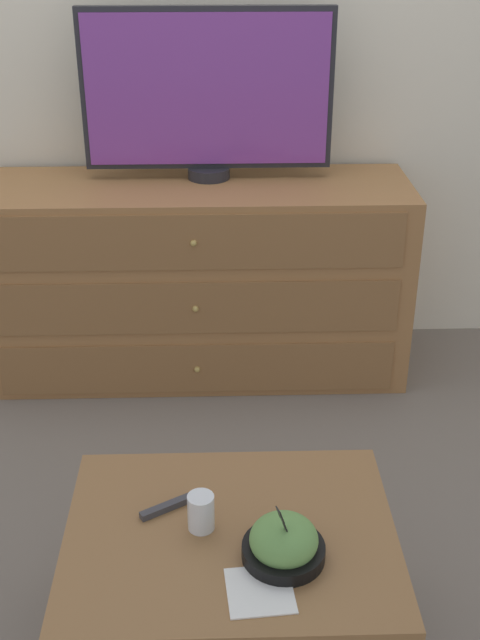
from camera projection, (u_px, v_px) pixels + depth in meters
ground_plane at (186, 332)px, 3.67m from camera, size 12.00×12.00×0.00m
wall_back at (176, 33)px, 3.09m from camera, size 12.00×0.05×2.60m
dresser at (197, 280)px, 3.23m from camera, size 1.67×0.53×0.79m
tv at (207, 93)px, 2.98m from camera, size 0.94×0.16×0.63m
coffee_table at (231, 550)px, 1.94m from camera, size 0.80×0.63×0.41m
takeout_bowl at (284, 543)px, 1.82m from camera, size 0.19×0.19×0.17m
drink_cup at (201, 514)px, 1.91m from camera, size 0.06×0.06×0.09m
napkin at (260, 591)px, 1.75m from camera, size 0.16×0.16×0.00m
remote_control at (167, 507)px, 1.98m from camera, size 0.13×0.09×0.02m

